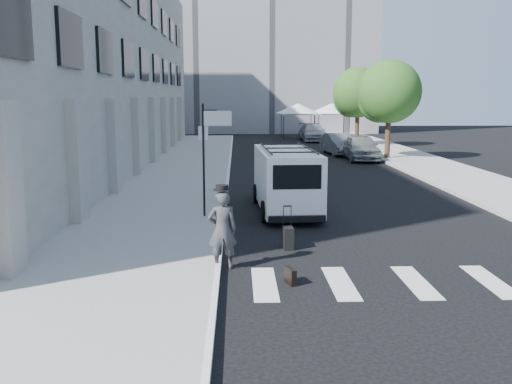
{
  "coord_description": "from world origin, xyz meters",
  "views": [
    {
      "loc": [
        -1.55,
        -14.42,
        3.89
      ],
      "look_at": [
        -1.05,
        0.85,
        1.3
      ],
      "focal_mm": 40.0,
      "sensor_mm": 36.0,
      "label": 1
    }
  ],
  "objects": [
    {
      "name": "sign_pole",
      "position": [
        -2.36,
        3.2,
        2.65
      ],
      "size": [
        1.03,
        0.07,
        3.5
      ],
      "color": "black",
      "rests_on": "sidewalk_left"
    },
    {
      "name": "building_far",
      "position": [
        2.0,
        50.0,
        12.5
      ],
      "size": [
        22.0,
        12.0,
        25.0
      ],
      "primitive_type": "cube",
      "color": "slate",
      "rests_on": "ground"
    },
    {
      "name": "tent_right",
      "position": [
        7.2,
        38.5,
        2.71
      ],
      "size": [
        4.0,
        4.0,
        3.2
      ],
      "color": "black",
      "rests_on": "ground"
    },
    {
      "name": "ground",
      "position": [
        0.0,
        0.0,
        0.0
      ],
      "size": [
        120.0,
        120.0,
        0.0
      ],
      "primitive_type": "plane",
      "color": "black",
      "rests_on": "ground"
    },
    {
      "name": "parked_car_b",
      "position": [
        5.2,
        23.21,
        0.71
      ],
      "size": [
        2.03,
        4.48,
        1.42
      ],
      "primitive_type": "imported",
      "rotation": [
        0.0,
        0.0,
        0.12
      ],
      "color": "slate",
      "rests_on": "ground"
    },
    {
      "name": "tree_far",
      "position": [
        7.5,
        29.15,
        3.97
      ],
      "size": [
        3.8,
        3.83,
        6.03
      ],
      "color": "black",
      "rests_on": "ground"
    },
    {
      "name": "tent_left",
      "position": [
        4.0,
        38.0,
        2.71
      ],
      "size": [
        4.0,
        4.0,
        3.2
      ],
      "color": "black",
      "rests_on": "ground"
    },
    {
      "name": "building_left",
      "position": [
        -11.5,
        18.0,
        6.0
      ],
      "size": [
        10.0,
        44.0,
        12.0
      ],
      "primitive_type": "cube",
      "color": "gray",
      "rests_on": "ground"
    },
    {
      "name": "tree_near",
      "position": [
        7.5,
        20.15,
        3.97
      ],
      "size": [
        3.8,
        3.83,
        6.03
      ],
      "color": "black",
      "rests_on": "ground"
    },
    {
      "name": "sidewalk_right",
      "position": [
        9.0,
        20.0,
        0.07
      ],
      "size": [
        4.0,
        56.0,
        0.15
      ],
      "primitive_type": "cube",
      "color": "gray",
      "rests_on": "ground"
    },
    {
      "name": "parked_car_a",
      "position": [
        5.96,
        19.96,
        0.78
      ],
      "size": [
        1.92,
        4.63,
        1.57
      ],
      "primitive_type": "imported",
      "rotation": [
        0.0,
        0.0,
        -0.01
      ],
      "color": "gray",
      "rests_on": "ground"
    },
    {
      "name": "briefcase",
      "position": [
        -0.46,
        -3.0,
        0.17
      ],
      "size": [
        0.24,
        0.46,
        0.34
      ],
      "primitive_type": "cube",
      "rotation": [
        0.0,
        0.0,
        0.29
      ],
      "color": "black",
      "rests_on": "ground"
    },
    {
      "name": "parked_car_c",
      "position": [
        5.0,
        34.85,
        0.74
      ],
      "size": [
        2.24,
        5.15,
        1.48
      ],
      "primitive_type": "imported",
      "rotation": [
        0.0,
        0.0,
        0.03
      ],
      "color": "#93959A",
      "rests_on": "ground"
    },
    {
      "name": "sidewalk_left",
      "position": [
        -4.25,
        16.0,
        0.07
      ],
      "size": [
        4.5,
        48.0,
        0.15
      ],
      "primitive_type": "cube",
      "color": "gray",
      "rests_on": "ground"
    },
    {
      "name": "suitcase",
      "position": [
        -0.26,
        -0.26,
        0.29
      ],
      "size": [
        0.27,
        0.41,
        1.1
      ],
      "rotation": [
        0.0,
        0.0,
        0.07
      ],
      "color": "black",
      "rests_on": "ground"
    },
    {
      "name": "businessman",
      "position": [
        -1.9,
        -1.91,
        0.91
      ],
      "size": [
        0.71,
        0.52,
        1.81
      ],
      "primitive_type": "imported",
      "rotation": [
        0.0,
        0.0,
        3.27
      ],
      "color": "#363639",
      "rests_on": "ground"
    },
    {
      "name": "cargo_van",
      "position": [
        0.08,
        4.69,
        1.09
      ],
      "size": [
        2.14,
        5.57,
        2.09
      ],
      "rotation": [
        0.0,
        0.0,
        0.04
      ],
      "color": "white",
      "rests_on": "ground"
    }
  ]
}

